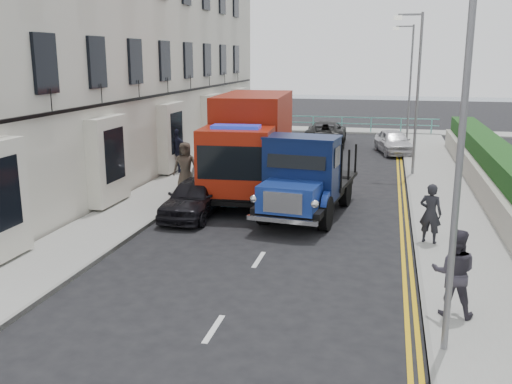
% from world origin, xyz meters
% --- Properties ---
extents(ground, '(120.00, 120.00, 0.00)m').
position_xyz_m(ground, '(0.00, 0.00, 0.00)').
color(ground, black).
rests_on(ground, ground).
extents(pavement_west, '(2.40, 38.00, 0.12)m').
position_xyz_m(pavement_west, '(-5.20, 9.00, 0.06)').
color(pavement_west, gray).
rests_on(pavement_west, ground).
extents(pavement_east, '(2.60, 38.00, 0.12)m').
position_xyz_m(pavement_east, '(5.30, 9.00, 0.06)').
color(pavement_east, gray).
rests_on(pavement_east, ground).
extents(promenade, '(30.00, 2.50, 0.12)m').
position_xyz_m(promenade, '(0.00, 29.00, 0.06)').
color(promenade, gray).
rests_on(promenade, ground).
extents(sea_plane, '(120.00, 120.00, 0.00)m').
position_xyz_m(sea_plane, '(0.00, 60.00, 0.00)').
color(sea_plane, slate).
rests_on(sea_plane, ground).
extents(terrace_west, '(6.31, 30.20, 14.25)m').
position_xyz_m(terrace_west, '(-9.47, 13.00, 7.17)').
color(terrace_west, beige).
rests_on(terrace_west, ground).
extents(garden_east, '(1.45, 28.00, 1.75)m').
position_xyz_m(garden_east, '(7.21, 9.00, 0.90)').
color(garden_east, '#B2AD9E').
rests_on(garden_east, ground).
extents(seafront_railing, '(13.00, 0.08, 1.11)m').
position_xyz_m(seafront_railing, '(0.00, 28.20, 0.58)').
color(seafront_railing, '#59B2A5').
rests_on(seafront_railing, ground).
extents(lamp_near, '(1.23, 0.18, 7.00)m').
position_xyz_m(lamp_near, '(4.18, -2.00, 4.00)').
color(lamp_near, slate).
rests_on(lamp_near, ground).
extents(lamp_mid, '(1.23, 0.18, 7.00)m').
position_xyz_m(lamp_mid, '(4.18, 14.00, 4.00)').
color(lamp_mid, slate).
rests_on(lamp_mid, ground).
extents(lamp_far, '(1.23, 0.18, 7.00)m').
position_xyz_m(lamp_far, '(4.18, 24.00, 4.00)').
color(lamp_far, slate).
rests_on(lamp_far, ground).
extents(bedford_lorry, '(2.86, 5.93, 2.71)m').
position_xyz_m(bedford_lorry, '(0.54, 6.06, 1.25)').
color(bedford_lorry, black).
rests_on(bedford_lorry, ground).
extents(red_lorry, '(2.91, 7.36, 3.78)m').
position_xyz_m(red_lorry, '(-1.95, 9.23, 2.01)').
color(red_lorry, black).
rests_on(red_lorry, ground).
extents(parked_car_front, '(1.58, 3.78, 1.28)m').
position_xyz_m(parked_car_front, '(-3.00, 5.65, 0.64)').
color(parked_car_front, black).
rests_on(parked_car_front, ground).
extents(parked_car_mid, '(1.78, 4.11, 1.31)m').
position_xyz_m(parked_car_mid, '(-2.60, 8.21, 0.66)').
color(parked_car_mid, '#5CA6C6').
rests_on(parked_car_mid, ground).
extents(parked_car_rear, '(2.43, 4.93, 1.38)m').
position_xyz_m(parked_car_rear, '(-3.60, 12.00, 0.69)').
color(parked_car_rear, '#A8A8AD').
rests_on(parked_car_rear, ground).
extents(seafront_car_left, '(2.61, 5.20, 1.41)m').
position_xyz_m(seafront_car_left, '(-0.50, 22.57, 0.71)').
color(seafront_car_left, black).
rests_on(seafront_car_left, ground).
extents(seafront_car_right, '(2.42, 4.09, 1.31)m').
position_xyz_m(seafront_car_right, '(3.48, 20.00, 0.65)').
color(seafront_car_right, silver).
rests_on(seafront_car_right, ground).
extents(pedestrian_east_near, '(0.71, 0.57, 1.68)m').
position_xyz_m(pedestrian_east_near, '(4.40, 4.14, 0.96)').
color(pedestrian_east_near, black).
rests_on(pedestrian_east_near, pavement_east).
extents(pedestrian_east_far, '(0.93, 0.75, 1.80)m').
position_xyz_m(pedestrian_east_far, '(4.55, -0.54, 1.02)').
color(pedestrian_east_far, '#35313C').
rests_on(pedestrian_east_far, pavement_east).
extents(pedestrian_west_near, '(1.16, 0.51, 1.96)m').
position_xyz_m(pedestrian_west_near, '(-6.00, 11.88, 1.10)').
color(pedestrian_west_near, '#1B1E32').
rests_on(pedestrian_west_near, pavement_west).
extents(pedestrian_west_far, '(0.97, 0.68, 1.89)m').
position_xyz_m(pedestrian_west_far, '(-4.40, 8.62, 1.06)').
color(pedestrian_west_far, '#423930').
rests_on(pedestrian_west_far, pavement_west).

